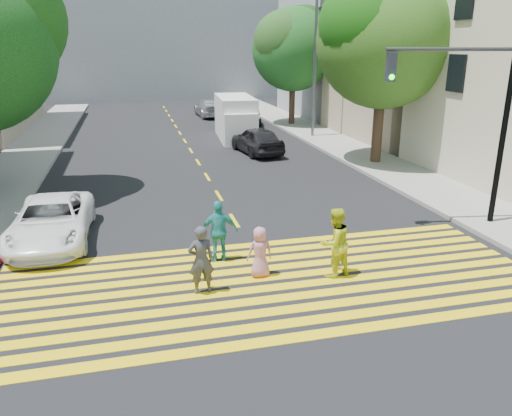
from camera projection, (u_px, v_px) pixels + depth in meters
name	position (u px, v px, depth m)	size (l,w,h in m)	color
ground	(288.00, 308.00, 11.19)	(120.00, 120.00, 0.00)	black
sidewalk_left	(39.00, 143.00, 29.49)	(3.00, 40.00, 0.15)	gray
sidewalk_right	(355.00, 152.00, 26.95)	(3.00, 60.00, 0.15)	gray
curb_red	(11.00, 237.00, 15.11)	(0.20, 8.00, 0.16)	maroon
crosswalk	(273.00, 282.00, 12.36)	(13.40, 5.30, 0.01)	yellow
lane_line	(182.00, 137.00, 31.93)	(0.12, 34.40, 0.01)	yellow
building_right_tan	(430.00, 55.00, 30.60)	(10.00, 10.00, 10.00)	tan
building_right_grey	(354.00, 53.00, 40.74)	(10.00, 10.00, 10.00)	gray
backdrop_block	(155.00, 41.00, 53.57)	(30.00, 8.00, 12.00)	gray
tree_right_near	(386.00, 32.00, 22.79)	(7.35, 7.04, 9.12)	#352A1B
tree_right_far	(294.00, 45.00, 34.74)	(7.31, 7.22, 8.30)	black
pedestrian_man	(201.00, 260.00, 11.61)	(0.61, 0.40, 1.68)	#3C3B43
pedestrian_woman	(335.00, 243.00, 12.47)	(0.88, 0.68, 1.81)	#C5CF1D
pedestrian_child	(260.00, 252.00, 12.52)	(0.65, 0.42, 1.32)	#BC738F
pedestrian_extra	(219.00, 231.00, 13.38)	(1.00, 0.41, 1.70)	teal
white_sedan	(52.00, 221.00, 14.78)	(2.15, 4.66, 1.29)	white
dark_car_near	(257.00, 140.00, 26.82)	(1.72, 4.27, 1.46)	black
silver_car	(210.00, 108.00, 40.65)	(1.99, 4.90, 1.42)	#ACAEB5
dark_car_parked	(248.00, 115.00, 36.25)	(1.53, 4.40, 1.45)	black
white_van	(236.00, 119.00, 30.82)	(2.44, 5.62, 2.59)	white
traffic_signal	(473.00, 108.00, 15.03)	(3.98, 0.86, 5.88)	black
street_lamp	(312.00, 43.00, 29.71)	(2.26, 0.50, 9.99)	#575962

